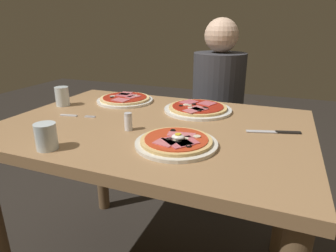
% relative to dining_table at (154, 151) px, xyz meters
% --- Properties ---
extents(dining_table, '(1.20, 0.85, 0.77)m').
position_rel_dining_table_xyz_m(dining_table, '(0.00, 0.00, 0.00)').
color(dining_table, '#9E754C').
rests_on(dining_table, ground).
extents(pizza_foreground, '(0.27, 0.27, 0.05)m').
position_rel_dining_table_xyz_m(pizza_foreground, '(0.16, -0.18, 0.13)').
color(pizza_foreground, silver).
rests_on(pizza_foreground, dining_table).
extents(pizza_across_left, '(0.28, 0.28, 0.03)m').
position_rel_dining_table_xyz_m(pizza_across_left, '(-0.28, 0.25, 0.13)').
color(pizza_across_left, white).
rests_on(pizza_across_left, dining_table).
extents(pizza_across_right, '(0.31, 0.31, 0.03)m').
position_rel_dining_table_xyz_m(pizza_across_right, '(0.12, 0.23, 0.13)').
color(pizza_across_right, white).
rests_on(pizza_across_right, dining_table).
extents(water_glass_near, '(0.06, 0.06, 0.09)m').
position_rel_dining_table_xyz_m(water_glass_near, '(-0.52, 0.08, 0.16)').
color(water_glass_near, silver).
rests_on(water_glass_near, dining_table).
extents(water_glass_far, '(0.07, 0.07, 0.09)m').
position_rel_dining_table_xyz_m(water_glass_far, '(-0.21, -0.35, 0.16)').
color(water_glass_far, silver).
rests_on(water_glass_far, dining_table).
extents(fork, '(0.16, 0.04, 0.00)m').
position_rel_dining_table_xyz_m(fork, '(-0.35, -0.04, 0.12)').
color(fork, silver).
rests_on(fork, dining_table).
extents(knife, '(0.19, 0.07, 0.01)m').
position_rel_dining_table_xyz_m(knife, '(0.46, 0.07, 0.12)').
color(knife, silver).
rests_on(knife, dining_table).
extents(salt_shaker, '(0.03, 0.03, 0.07)m').
position_rel_dining_table_xyz_m(salt_shaker, '(-0.06, -0.11, 0.15)').
color(salt_shaker, white).
rests_on(salt_shaker, dining_table).
extents(diner_person, '(0.32, 0.32, 1.18)m').
position_rel_dining_table_xyz_m(diner_person, '(0.09, 0.78, -0.09)').
color(diner_person, black).
rests_on(diner_person, ground).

